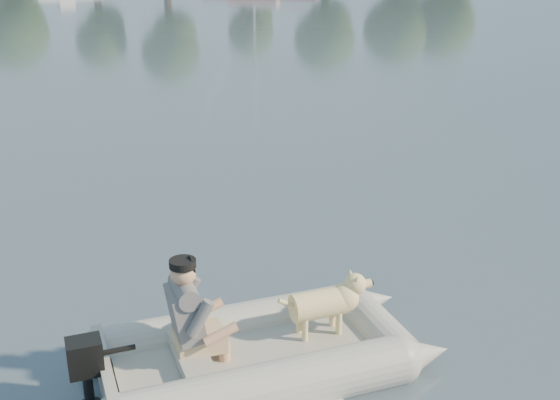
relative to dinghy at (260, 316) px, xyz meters
name	(u,v)px	position (x,y,z in m)	size (l,w,h in m)	color
water	(315,363)	(0.53, -0.04, -0.56)	(160.00, 160.00, 0.00)	#4F5E6B
dinghy	(260,316)	(0.00, 0.00, 0.00)	(4.38, 2.95, 1.31)	#999994
man	(187,310)	(-0.66, -0.03, 0.18)	(0.69, 0.59, 1.02)	#5F5E63
dog	(319,309)	(0.60, 0.12, -0.07)	(0.88, 0.31, 0.59)	#D5BA7B
outboard_motor	(87,376)	(-1.56, -0.19, -0.26)	(0.39, 0.27, 0.74)	black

